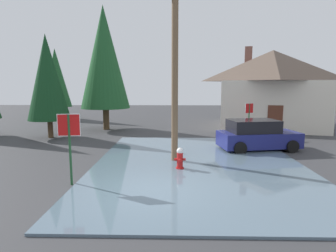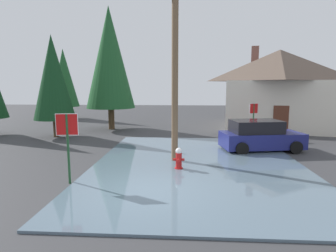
# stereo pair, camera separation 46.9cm
# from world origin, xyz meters

# --- Properties ---
(ground_plane) EXTENTS (80.00, 80.00, 0.10)m
(ground_plane) POSITION_xyz_m (0.00, 0.00, -0.05)
(ground_plane) COLOR #38383A
(flood_puddle) EXTENTS (8.71, 11.72, 0.08)m
(flood_puddle) POSITION_xyz_m (1.71, 3.25, 0.04)
(flood_puddle) COLOR slate
(flood_puddle) RESTS_ON ground
(lane_stop_bar) EXTENTS (3.55, 0.52, 0.01)m
(lane_stop_bar) POSITION_xyz_m (-0.40, -2.07, 0.00)
(lane_stop_bar) COLOR silver
(lane_stop_bar) RESTS_ON ground
(stop_sign_near) EXTENTS (0.74, 0.13, 2.43)m
(stop_sign_near) POSITION_xyz_m (-2.79, 0.71, 1.74)
(stop_sign_near) COLOR #1E4C28
(stop_sign_near) RESTS_ON ground
(fire_hydrant) EXTENTS (0.46, 0.39, 0.91)m
(fire_hydrant) POSITION_xyz_m (0.92, 2.47, 0.45)
(fire_hydrant) COLOR red
(fire_hydrant) RESTS_ON ground
(utility_pole) EXTENTS (1.60, 0.28, 7.55)m
(utility_pole) POSITION_xyz_m (0.71, 3.72, 3.95)
(utility_pole) COLOR brown
(utility_pole) RESTS_ON ground
(stop_sign_far) EXTENTS (0.58, 0.31, 2.24)m
(stop_sign_far) POSITION_xyz_m (5.49, 9.63, 1.57)
(stop_sign_far) COLOR #1E4C28
(stop_sign_far) RESTS_ON ground
(house) EXTENTS (9.58, 9.14, 6.62)m
(house) POSITION_xyz_m (8.50, 14.55, 3.19)
(house) COLOR silver
(house) RESTS_ON ground
(parked_car) EXTENTS (4.32, 2.58, 1.59)m
(parked_car) POSITION_xyz_m (5.03, 6.20, 0.76)
(parked_car) COLOR navy
(parked_car) RESTS_ON ground
(pine_tree_tall_left) EXTENTS (2.62, 2.62, 6.55)m
(pine_tree_tall_left) POSITION_xyz_m (-7.34, 9.37, 3.86)
(pine_tree_tall_left) COLOR #4C3823
(pine_tree_tall_left) RESTS_ON ground
(pine_tree_short_left) EXTENTS (2.79, 2.79, 6.98)m
(pine_tree_short_left) POSITION_xyz_m (-11.06, 19.45, 4.11)
(pine_tree_short_left) COLOR #4C3823
(pine_tree_short_left) RESTS_ON ground
(pine_tree_far_center) EXTENTS (3.68, 3.68, 9.20)m
(pine_tree_far_center) POSITION_xyz_m (-4.56, 12.89, 5.41)
(pine_tree_far_center) COLOR #4C3823
(pine_tree_far_center) RESTS_ON ground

